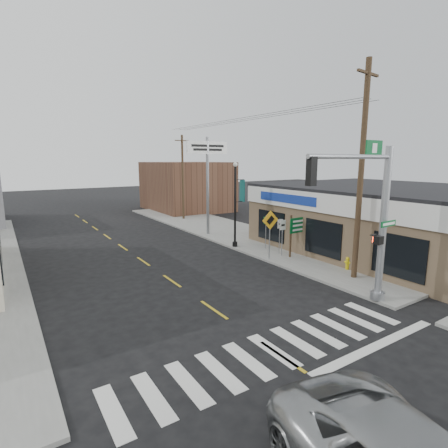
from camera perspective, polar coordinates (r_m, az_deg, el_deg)
ground at (r=11.51m, az=9.43°, el=-20.56°), size 140.00×140.00×0.00m
sidewalk_right at (r=26.28m, az=4.93°, el=-2.39°), size 6.00×38.00×0.13m
center_line at (r=17.65m, az=-8.52°, el=-9.17°), size 0.12×56.00×0.01m
crosswalk at (r=11.76m, az=8.04°, el=-19.75°), size 11.00×2.20×0.01m
thrift_store at (r=25.33m, az=24.93°, el=0.63°), size 12.00×14.00×4.00m
bldg_distant_right at (r=41.78m, az=-6.17°, el=6.17°), size 8.00×10.00×5.60m
traffic_signal_pole at (r=14.79m, az=23.16°, el=2.18°), size 5.12×0.39×6.48m
guide_sign at (r=21.48m, az=12.06°, el=-0.79°), size 1.45×0.13×2.54m
fire_hydrant at (r=19.84m, az=19.52°, el=-5.96°), size 0.21×0.21×0.68m
ped_crossing_sign at (r=20.44m, az=7.53°, el=-0.36°), size 1.12×0.08×2.88m
lamp_post at (r=23.09m, az=1.96°, el=4.20°), size 0.73×0.57×5.60m
dance_center_sign at (r=27.00m, az=-2.72°, el=10.00°), size 3.51×0.22×7.46m
bare_tree at (r=20.78m, az=17.68°, el=3.82°), size 2.25×2.25×4.50m
shrub_front at (r=21.97m, az=21.45°, el=-4.03°), size 1.46×1.46×1.10m
shrub_back at (r=23.96m, az=12.08°, el=-2.62°), size 1.17×1.17×0.88m
utility_pole_near at (r=17.89m, az=21.49°, el=8.14°), size 1.79×0.27×10.28m
utility_pole_far at (r=34.45m, az=-6.75°, el=7.71°), size 1.41×0.21×8.08m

